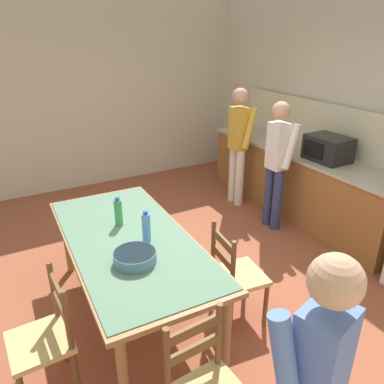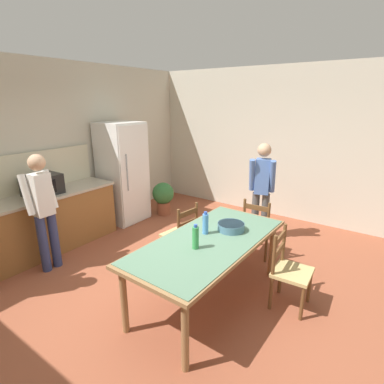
{
  "view_description": "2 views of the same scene",
  "coord_description": "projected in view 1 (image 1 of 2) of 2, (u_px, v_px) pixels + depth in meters",
  "views": [
    {
      "loc": [
        2.69,
        -1.34,
        2.38
      ],
      "look_at": [
        -0.18,
        0.25,
        0.95
      ],
      "focal_mm": 35.0,
      "sensor_mm": 36.0,
      "label": 1
    },
    {
      "loc": [
        -2.53,
        -2.08,
        2.28
      ],
      "look_at": [
        0.24,
        -0.13,
        1.23
      ],
      "focal_mm": 28.0,
      "sensor_mm": 36.0,
      "label": 2
    }
  ],
  "objects": [
    {
      "name": "microwave",
      "position": [
        328.0,
        148.0,
        4.51
      ],
      "size": [
        0.5,
        0.39,
        0.3
      ],
      "color": "black",
      "rests_on": "kitchen_counter"
    },
    {
      "name": "serving_bowl",
      "position": [
        135.0,
        257.0,
        2.78
      ],
      "size": [
        0.32,
        0.32,
        0.09
      ],
      "color": "slate",
      "rests_on": "dining_table"
    },
    {
      "name": "chair_side_near_right",
      "position": [
        45.0,
        339.0,
        2.55
      ],
      "size": [
        0.44,
        0.42,
        0.91
      ],
      "rotation": [
        0.0,
        0.0,
        0.05
      ],
      "color": "brown",
      "rests_on": "ground"
    },
    {
      "name": "wall_back",
      "position": [
        382.0,
        117.0,
        4.31
      ],
      "size": [
        6.52,
        0.12,
        2.9
      ],
      "primitive_type": "cube",
      "color": "beige",
      "rests_on": "ground"
    },
    {
      "name": "bottle_near_centre",
      "position": [
        118.0,
        212.0,
        3.28
      ],
      "size": [
        0.07,
        0.07,
        0.27
      ],
      "color": "green",
      "rests_on": "dining_table"
    },
    {
      "name": "kitchen_counter",
      "position": [
        297.0,
        182.0,
        5.13
      ],
      "size": [
        3.09,
        0.66,
        0.91
      ],
      "color": "brown",
      "rests_on": "ground"
    },
    {
      "name": "person_at_counter",
      "position": [
        277.0,
        160.0,
        4.58
      ],
      "size": [
        0.41,
        0.28,
        1.62
      ],
      "rotation": [
        0.0,
        0.0,
        1.57
      ],
      "color": "navy",
      "rests_on": "ground"
    },
    {
      "name": "bottle_off_centre",
      "position": [
        146.0,
        227.0,
        3.04
      ],
      "size": [
        0.07,
        0.07,
        0.27
      ],
      "color": "#4C8ED6",
      "rests_on": "dining_table"
    },
    {
      "name": "person_at_sink",
      "position": [
        238.0,
        141.0,
        5.25
      ],
      "size": [
        0.42,
        0.29,
        1.67
      ],
      "rotation": [
        0.0,
        0.0,
        1.57
      ],
      "color": "silver",
      "rests_on": "ground"
    },
    {
      "name": "wall_left",
      "position": [
        80.0,
        96.0,
        5.74
      ],
      "size": [
        0.12,
        5.2,
        2.9
      ],
      "primitive_type": "cube",
      "color": "beige",
      "rests_on": "ground"
    },
    {
      "name": "counter_splashback",
      "position": [
        321.0,
        125.0,
        4.96
      ],
      "size": [
        3.05,
        0.03,
        0.6
      ],
      "primitive_type": "cube",
      "color": "beige",
      "rests_on": "kitchen_counter"
    },
    {
      "name": "chair_side_far_right",
      "position": [
        236.0,
        275.0,
        3.21
      ],
      "size": [
        0.46,
        0.45,
        0.91
      ],
      "rotation": [
        0.0,
        0.0,
        3.02
      ],
      "color": "brown",
      "rests_on": "ground"
    },
    {
      "name": "dining_table",
      "position": [
        129.0,
        246.0,
        3.15
      ],
      "size": [
        2.1,
        1.02,
        0.78
      ],
      "rotation": [
        0.0,
        0.0,
        -0.03
      ],
      "color": "olive",
      "rests_on": "ground"
    },
    {
      "name": "ground_plane",
      "position": [
        178.0,
        291.0,
        3.7
      ],
      "size": [
        8.32,
        8.32,
        0.0
      ],
      "primitive_type": "plane",
      "color": "brown"
    }
  ]
}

